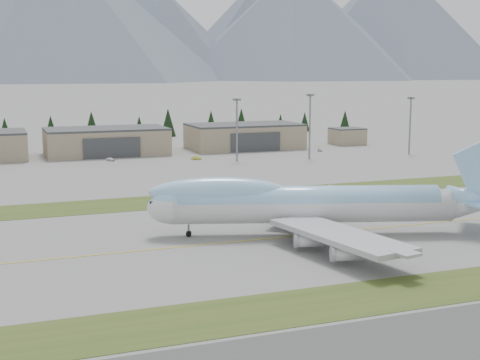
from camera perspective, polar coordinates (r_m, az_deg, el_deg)
name	(u,v)px	position (r m, az deg, el deg)	size (l,w,h in m)	color
ground	(300,236)	(139.06, 5.18, -4.75)	(7000.00, 7000.00, 0.00)	slate
grass_strip_near	(408,292)	(107.52, 14.11, -9.26)	(400.00, 14.00, 0.08)	#354A1A
grass_strip_far	(228,197)	(179.67, -1.06, -1.49)	(400.00, 18.00, 0.08)	#354A1A
taxiway_line_main	(300,236)	(139.06, 5.18, -4.75)	(400.00, 0.40, 0.02)	gold
boeing_747_freighter	(310,203)	(138.51, 5.98, -2.01)	(76.06, 62.88, 20.12)	silver
hangar_center	(106,141)	(276.23, -11.34, 3.27)	(48.00, 26.60, 10.80)	gray
hangar_right	(244,136)	(291.85, 0.38, 3.77)	(48.00, 26.60, 10.80)	gray
control_shed	(347,136)	(311.67, 9.14, 3.72)	(14.00, 12.00, 7.60)	gray
floodlight_masts	(233,119)	(246.28, -0.57, 5.25)	(194.16, 8.89, 24.88)	slate
service_vehicle_a	(111,161)	(256.40, -10.96, 1.61)	(1.54, 3.83, 1.31)	silver
service_vehicle_b	(196,160)	(255.70, -3.75, 1.74)	(1.43, 4.05, 1.34)	gold
service_vehicle_c	(320,151)	(284.04, 6.82, 2.46)	(1.50, 3.71, 1.07)	#B6B8BC
conifer_belt	(92,126)	(337.39, -12.48, 4.50)	(264.61, 13.86, 14.70)	black
mountain_ridge_rear	(51,16)	(3042.17, -15.81, 13.31)	(4516.27, 1048.61, 524.31)	#525E6E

